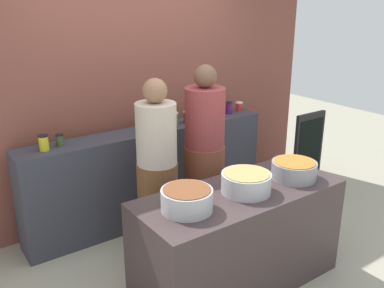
% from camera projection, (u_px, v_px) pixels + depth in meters
% --- Properties ---
extents(ground, '(12.00, 12.00, 0.00)m').
position_uv_depth(ground, '(215.00, 265.00, 3.79)').
color(ground, '#9F9B86').
extents(storefront_wall, '(4.80, 0.12, 3.00)m').
position_uv_depth(storefront_wall, '(131.00, 75.00, 4.42)').
color(storefront_wall, brown).
rests_on(storefront_wall, ground).
extents(display_shelf, '(2.70, 0.36, 1.00)m').
position_uv_depth(display_shelf, '(151.00, 174.00, 4.48)').
color(display_shelf, '#363842').
rests_on(display_shelf, ground).
extents(prep_table, '(1.70, 0.70, 0.84)m').
position_uv_depth(prep_table, '(238.00, 239.00, 3.42)').
color(prep_table, '#3C2E30').
rests_on(prep_table, ground).
extents(preserve_jar_0, '(0.09, 0.09, 0.14)m').
position_uv_depth(preserve_jar_0, '(44.00, 143.00, 3.69)').
color(preserve_jar_0, gold).
rests_on(preserve_jar_0, display_shelf).
extents(preserve_jar_1, '(0.07, 0.07, 0.11)m').
position_uv_depth(preserve_jar_1, '(60.00, 140.00, 3.81)').
color(preserve_jar_1, '#3C4F2A').
rests_on(preserve_jar_1, display_shelf).
extents(preserve_jar_2, '(0.08, 0.08, 0.11)m').
position_uv_depth(preserve_jar_2, '(144.00, 124.00, 4.28)').
color(preserve_jar_2, '#3F2756').
rests_on(preserve_jar_2, display_shelf).
extents(preserve_jar_3, '(0.09, 0.09, 0.10)m').
position_uv_depth(preserve_jar_3, '(155.00, 124.00, 4.31)').
color(preserve_jar_3, gold).
rests_on(preserve_jar_3, display_shelf).
extents(preserve_jar_4, '(0.09, 0.09, 0.13)m').
position_uv_depth(preserve_jar_4, '(168.00, 122.00, 4.34)').
color(preserve_jar_4, '#B8200B').
rests_on(preserve_jar_4, display_shelf).
extents(preserve_jar_5, '(0.08, 0.08, 0.14)m').
position_uv_depth(preserve_jar_5, '(175.00, 119.00, 4.42)').
color(preserve_jar_5, olive).
rests_on(preserve_jar_5, display_shelf).
extents(preserve_jar_6, '(0.09, 0.09, 0.13)m').
position_uv_depth(preserve_jar_6, '(187.00, 117.00, 4.51)').
color(preserve_jar_6, '#432C4D').
rests_on(preserve_jar_6, display_shelf).
extents(preserve_jar_7, '(0.08, 0.08, 0.11)m').
position_uv_depth(preserve_jar_7, '(210.00, 112.00, 4.74)').
color(preserve_jar_7, gold).
rests_on(preserve_jar_7, display_shelf).
extents(preserve_jar_8, '(0.08, 0.08, 0.14)m').
position_uv_depth(preserve_jar_8, '(229.00, 108.00, 4.87)').
color(preserve_jar_8, '#4D1751').
rests_on(preserve_jar_8, display_shelf).
extents(preserve_jar_9, '(0.08, 0.08, 0.11)m').
position_uv_depth(preserve_jar_9, '(239.00, 106.00, 5.00)').
color(preserve_jar_9, '#B02923').
rests_on(preserve_jar_9, display_shelf).
extents(cooking_pot_left, '(0.37, 0.37, 0.16)m').
position_uv_depth(cooking_pot_left, '(187.00, 200.00, 2.97)').
color(cooking_pot_left, '#B7B7BC').
rests_on(cooking_pot_left, prep_table).
extents(cooking_pot_center, '(0.39, 0.39, 0.16)m').
position_uv_depth(cooking_pot_center, '(246.00, 183.00, 3.25)').
color(cooking_pot_center, '#B7B7BC').
rests_on(cooking_pot_center, prep_table).
extents(cooking_pot_right, '(0.37, 0.37, 0.15)m').
position_uv_depth(cooking_pot_right, '(294.00, 170.00, 3.50)').
color(cooking_pot_right, gray).
rests_on(cooking_pot_right, prep_table).
extents(cook_with_tongs, '(0.37, 0.37, 1.64)m').
position_uv_depth(cook_with_tongs, '(157.00, 178.00, 3.77)').
color(cook_with_tongs, brown).
rests_on(cook_with_tongs, ground).
extents(cook_in_cap, '(0.40, 0.40, 1.70)m').
position_uv_depth(cook_in_cap, '(204.00, 161.00, 4.10)').
color(cook_in_cap, brown).
rests_on(cook_in_cap, ground).
extents(chalkboard_sign, '(0.45, 0.04, 1.03)m').
position_uv_depth(chalkboard_sign, '(308.00, 155.00, 4.95)').
color(chalkboard_sign, black).
rests_on(chalkboard_sign, ground).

